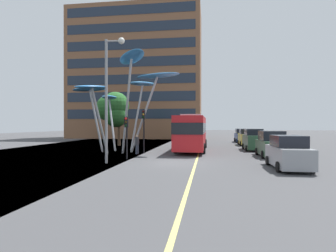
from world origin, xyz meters
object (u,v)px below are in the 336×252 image
(traffic_light_kerb_near, at_px, (126,128))
(car_side_street, at_px, (247,137))
(car_parked_far, at_px, (253,140))
(car_far_side, at_px, (241,136))
(traffic_light_kerb_far, at_px, (144,122))
(leaf_sculpture, at_px, (125,86))
(red_bus, at_px, (192,131))
(car_parked_mid, at_px, (271,145))
(pedestrian, at_px, (137,144))
(street_lamp, at_px, (110,85))
(car_parked_near, at_px, (288,153))

(traffic_light_kerb_near, distance_m, car_side_street, 19.72)
(car_parked_far, relative_size, car_far_side, 1.06)
(traffic_light_kerb_near, bearing_deg, traffic_light_kerb_far, 85.71)
(traffic_light_kerb_near, height_order, traffic_light_kerb_far, traffic_light_kerb_far)
(traffic_light_kerb_far, bearing_deg, traffic_light_kerb_near, -94.29)
(traffic_light_kerb_near, xyz_separation_m, car_parked_far, (10.76, 9.12, -1.30))
(leaf_sculpture, bearing_deg, red_bus, 19.49)
(car_far_side, bearing_deg, car_parked_far, -91.49)
(car_parked_mid, distance_m, pedestrian, 11.42)
(traffic_light_kerb_far, height_order, car_parked_far, traffic_light_kerb_far)
(car_far_side, distance_m, pedestrian, 21.88)
(red_bus, xyz_separation_m, street_lamp, (-4.98, -10.32, 3.32))
(car_far_side, relative_size, street_lamp, 0.48)
(leaf_sculpture, xyz_separation_m, car_parked_mid, (13.16, -2.47, -5.35))
(car_parked_far, xyz_separation_m, car_far_side, (0.35, 13.38, -0.09))
(red_bus, distance_m, car_side_street, 10.60)
(leaf_sculpture, height_order, traffic_light_kerb_near, leaf_sculpture)
(street_lamp, bearing_deg, car_parked_far, 45.54)
(car_parked_near, bearing_deg, street_lamp, 175.69)
(street_lamp, distance_m, pedestrian, 7.51)
(traffic_light_kerb_near, distance_m, pedestrian, 4.00)
(leaf_sculpture, bearing_deg, pedestrian, -48.94)
(car_parked_mid, height_order, car_parked_far, car_parked_far)
(car_parked_mid, xyz_separation_m, car_parked_far, (-0.52, 5.85, 0.06))
(leaf_sculpture, bearing_deg, car_parked_mid, -10.61)
(pedestrian, bearing_deg, traffic_light_kerb_far, 54.54)
(red_bus, bearing_deg, car_far_side, 65.54)
(traffic_light_kerb_near, bearing_deg, car_side_street, 55.73)
(traffic_light_kerb_far, xyz_separation_m, car_far_side, (10.78, 18.13, -1.91))
(traffic_light_kerb_near, relative_size, traffic_light_kerb_far, 0.81)
(car_parked_near, xyz_separation_m, street_lamp, (-11.31, 0.85, 4.37))
(traffic_light_kerb_far, relative_size, car_far_side, 0.97)
(car_parked_far, height_order, car_far_side, car_parked_far)
(traffic_light_kerb_near, distance_m, car_far_side, 25.13)
(car_parked_near, xyz_separation_m, pedestrian, (-10.98, 6.90, -0.07))
(red_bus, bearing_deg, street_lamp, -115.76)
(traffic_light_kerb_near, xyz_separation_m, car_parked_near, (10.85, -3.18, -1.40))
(car_parked_mid, bearing_deg, car_far_side, 90.51)
(red_bus, height_order, car_parked_near, red_bus)
(car_parked_near, bearing_deg, car_parked_mid, 86.15)
(red_bus, relative_size, car_parked_near, 2.61)
(traffic_light_kerb_near, xyz_separation_m, street_lamp, (-0.47, -2.32, 2.97))
(car_parked_far, bearing_deg, leaf_sculpture, -165.00)
(leaf_sculpture, relative_size, traffic_light_kerb_near, 3.34)
(leaf_sculpture, distance_m, traffic_light_kerb_far, 4.34)
(traffic_light_kerb_near, height_order, car_parked_mid, traffic_light_kerb_near)
(car_parked_far, bearing_deg, street_lamp, -134.46)
(red_bus, bearing_deg, car_parked_near, -60.46)
(traffic_light_kerb_near, distance_m, car_parked_far, 14.17)
(red_bus, distance_m, traffic_light_kerb_far, 5.61)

